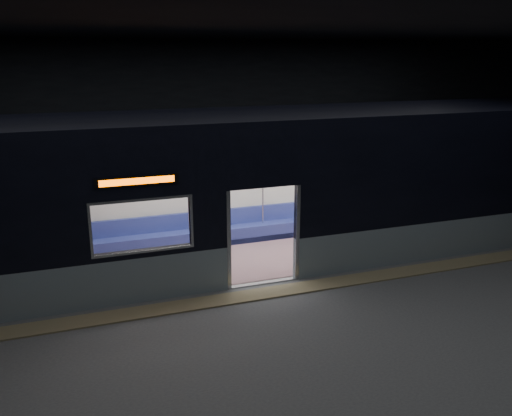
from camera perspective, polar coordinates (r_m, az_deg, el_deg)
station_floor at (r=10.45m, az=2.79°, el=-10.14°), size 24.00×14.00×0.01m
station_envelope at (r=9.43m, az=3.10°, el=10.29°), size 24.00×14.00×5.00m
tactile_strip at (r=10.91m, az=1.68°, el=-8.86°), size 22.80×0.50×0.03m
metro_car at (r=12.09m, az=-1.70°, el=2.83°), size 18.00×3.04×3.35m
passenger at (r=15.14m, az=13.41°, el=0.94°), size 0.38×0.65×1.33m
handbag at (r=14.99m, az=13.79°, el=0.32°), size 0.33×0.31×0.13m
transit_map at (r=14.63m, az=9.05°, el=3.60°), size 1.10×0.03×0.71m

